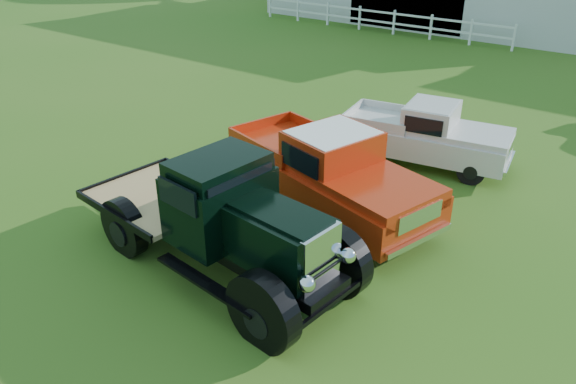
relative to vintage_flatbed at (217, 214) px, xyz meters
The scene contains 5 objects.
ground 1.23m from the vintage_flatbed, 59.70° to the left, with size 120.00×120.00×0.00m, color #2F6015.
fence_rail 21.82m from the vintage_flatbed, 110.88° to the left, with size 14.20×0.16×1.20m, color white, non-canonical shape.
vintage_flatbed is the anchor object (origin of this frame).
red_pickup 3.05m from the vintage_flatbed, 81.59° to the left, with size 5.30×2.04×1.93m, color #B5290D, non-canonical shape.
white_pickup 6.76m from the vintage_flatbed, 80.73° to the left, with size 4.34×1.68×1.59m, color beige, non-canonical shape.
Camera 1 is at (6.02, -6.68, 6.19)m, focal length 35.00 mm.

